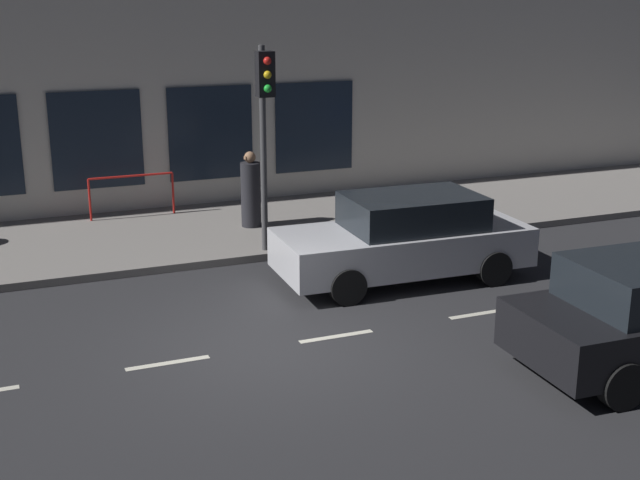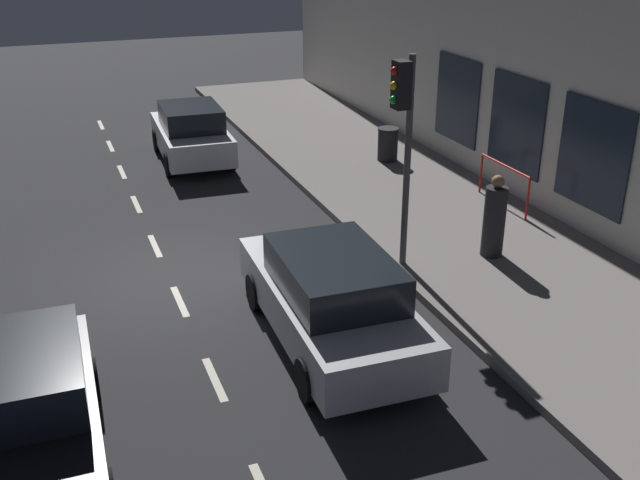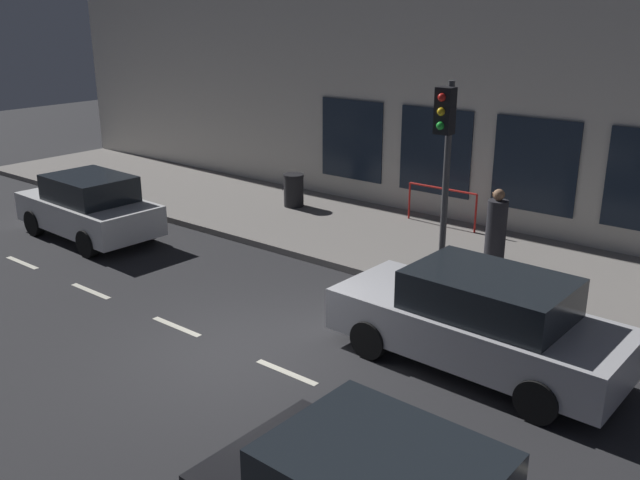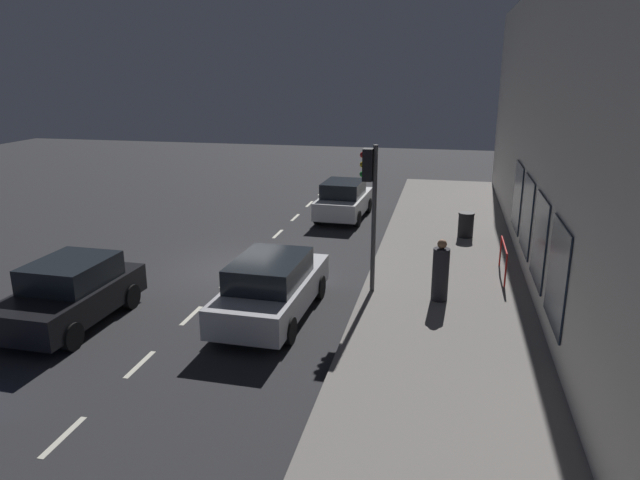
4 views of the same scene
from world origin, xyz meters
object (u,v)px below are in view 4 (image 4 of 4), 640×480
parked_car_0 (70,293)px  parked_car_3 (272,287)px  parked_car_1 (344,200)px  trash_bin (466,225)px  pedestrian_0 (440,273)px  traffic_light (370,189)px

parked_car_0 → parked_car_3: same height
parked_car_3 → parked_car_0: bearing=-161.4°
parked_car_1 → trash_bin: parked_car_1 is taller
parked_car_0 → trash_bin: size_ratio=4.41×
parked_car_0 → parked_car_3: size_ratio=0.86×
parked_car_0 → pedestrian_0: bearing=-159.3°
traffic_light → parked_car_3: size_ratio=0.86×
traffic_light → pedestrian_0: (1.93, -0.28, -2.08)m
parked_car_1 → pedestrian_0: size_ratio=2.40×
pedestrian_0 → parked_car_3: bearing=-176.4°
trash_bin → parked_car_0: bearing=-135.4°
pedestrian_0 → trash_bin: (0.79, 6.32, -0.30)m
traffic_light → parked_car_1: size_ratio=1.00×
traffic_light → trash_bin: traffic_light is taller
parked_car_1 → parked_car_3: 10.31m
pedestrian_0 → trash_bin: 6.38m
traffic_light → trash_bin: 7.04m
parked_car_0 → parked_car_1: bearing=-110.2°
pedestrian_0 → trash_bin: pedestrian_0 is taller
parked_car_1 → trash_bin: size_ratio=4.41×
parked_car_0 → trash_bin: (9.51, 9.39, -0.19)m
pedestrian_0 → parked_car_0: bearing=-179.1°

